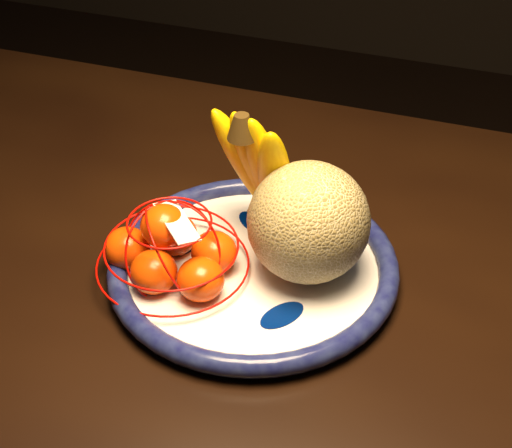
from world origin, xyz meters
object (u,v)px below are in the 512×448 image
(cantaloupe, at_px, (308,222))
(dining_table, at_px, (113,307))
(mandarin_bag, at_px, (172,252))
(banana_bunch, at_px, (262,164))
(fruit_bowl, at_px, (253,267))

(cantaloupe, bearing_deg, dining_table, -169.25)
(dining_table, xyz_separation_m, mandarin_bag, (0.10, -0.01, 0.13))
(banana_bunch, bearing_deg, mandarin_bag, -103.24)
(dining_table, distance_m, cantaloupe, 0.29)
(dining_table, height_order, cantaloupe, cantaloupe)
(banana_bunch, xyz_separation_m, mandarin_bag, (-0.07, -0.11, -0.07))
(mandarin_bag, bearing_deg, cantaloupe, 20.87)
(dining_table, xyz_separation_m, fruit_bowl, (0.18, 0.03, 0.10))
(fruit_bowl, bearing_deg, banana_bunch, 101.15)
(dining_table, relative_size, mandarin_bag, 6.74)
(dining_table, height_order, fruit_bowl, fruit_bowl)
(dining_table, distance_m, banana_bunch, 0.27)
(dining_table, relative_size, fruit_bowl, 4.52)
(dining_table, bearing_deg, banana_bunch, 30.95)
(fruit_bowl, distance_m, mandarin_bag, 0.10)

